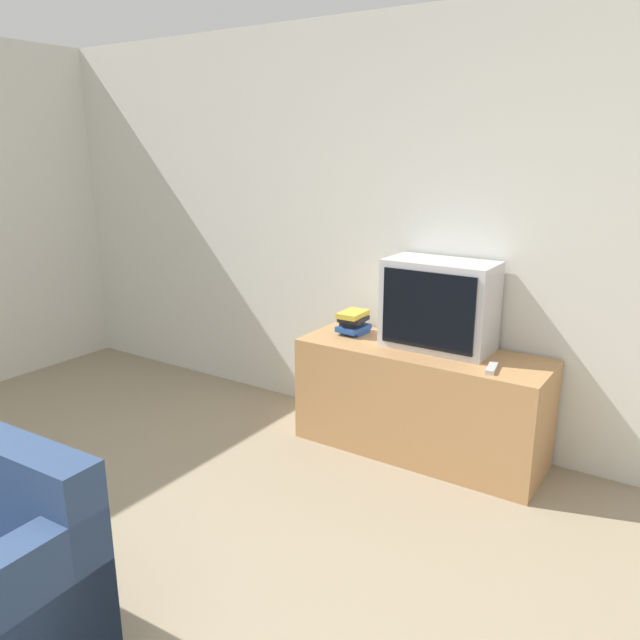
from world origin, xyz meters
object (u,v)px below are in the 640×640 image
object	(u,v)px
television	(439,305)
book_stack	(353,322)
tv_stand	(420,401)
remote_on_stand	(492,368)

from	to	relation	value
television	book_stack	size ratio (longest dim) A/B	2.92
tv_stand	book_stack	bearing A→B (deg)	174.23
tv_stand	television	xyz separation A→B (m)	(0.06, 0.09, 0.59)
remote_on_stand	tv_stand	bearing A→B (deg)	164.96
television	remote_on_stand	size ratio (longest dim) A/B	3.83
tv_stand	television	bearing A→B (deg)	56.24
remote_on_stand	book_stack	bearing A→B (deg)	169.73
tv_stand	book_stack	size ratio (longest dim) A/B	6.85
tv_stand	television	size ratio (longest dim) A/B	2.35
tv_stand	television	distance (m)	0.60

